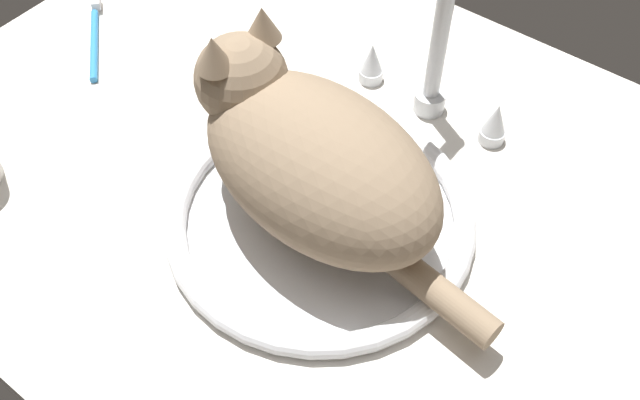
{
  "coord_description": "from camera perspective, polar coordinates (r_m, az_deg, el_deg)",
  "views": [
    {
      "loc": [
        31.08,
        -42.51,
        66.97
      ],
      "look_at": [
        2.39,
        -4.92,
        7.0
      ],
      "focal_mm": 40.48,
      "sensor_mm": 36.0,
      "label": 1
    }
  ],
  "objects": [
    {
      "name": "countertop",
      "position": [
        0.84,
        0.74,
        0.55
      ],
      "size": [
        107.11,
        75.6,
        3.0
      ],
      "primitive_type": "cube",
      "color": "silver",
      "rests_on": "ground"
    },
    {
      "name": "sink_basin",
      "position": [
        0.79,
        0.0,
        -1.33
      ],
      "size": [
        33.93,
        33.93,
        2.41
      ],
      "color": "white",
      "rests_on": "countertop"
    },
    {
      "name": "faucet",
      "position": [
        0.86,
        9.01,
        10.91
      ],
      "size": [
        20.9,
        9.53,
        22.36
      ],
      "color": "silver",
      "rests_on": "countertop"
    },
    {
      "name": "cat",
      "position": [
        0.73,
        -1.03,
        3.73
      ],
      "size": [
        39.38,
        21.05,
        18.38
      ],
      "color": "#8C755B",
      "rests_on": "sink_basin"
    },
    {
      "name": "toothbrush",
      "position": [
        1.06,
        -17.26,
        12.4
      ],
      "size": [
        13.25,
        12.2,
        1.7
      ],
      "color": "#338CD1",
      "rests_on": "countertop"
    }
  ]
}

